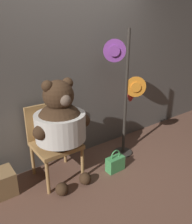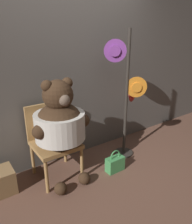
{
  "view_description": "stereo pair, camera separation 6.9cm",
  "coord_description": "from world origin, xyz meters",
  "px_view_note": "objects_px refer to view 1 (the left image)",
  "views": [
    {
      "loc": [
        -1.4,
        -1.84,
        1.78
      ],
      "look_at": [
        0.15,
        0.26,
        0.79
      ],
      "focal_mm": 35.0,
      "sensor_mm": 36.0,
      "label": 1
    },
    {
      "loc": [
        -1.35,
        -1.88,
        1.78
      ],
      "look_at": [
        0.15,
        0.26,
        0.79
      ],
      "focal_mm": 35.0,
      "sensor_mm": 36.0,
      "label": 2
    }
  ],
  "objects_px": {
    "hat_display_rack": "(125,94)",
    "handbag_on_ground": "(115,163)",
    "teddy_bear": "(61,124)",
    "chair": "(53,138)"
  },
  "relations": [
    {
      "from": "chair",
      "to": "hat_display_rack",
      "type": "relative_size",
      "value": 0.51
    },
    {
      "from": "hat_display_rack",
      "to": "handbag_on_ground",
      "type": "bearing_deg",
      "value": -145.16
    },
    {
      "from": "hat_display_rack",
      "to": "chair",
      "type": "bearing_deg",
      "value": 172.22
    },
    {
      "from": "chair",
      "to": "teddy_bear",
      "type": "bearing_deg",
      "value": -77.03
    },
    {
      "from": "teddy_bear",
      "to": "handbag_on_ground",
      "type": "xyz_separation_m",
      "value": [
        0.63,
        -0.26,
        -0.65
      ]
    },
    {
      "from": "teddy_bear",
      "to": "hat_display_rack",
      "type": "bearing_deg",
      "value": 1.07
    },
    {
      "from": "chair",
      "to": "teddy_bear",
      "type": "distance_m",
      "value": 0.3
    },
    {
      "from": "chair",
      "to": "hat_display_rack",
      "type": "bearing_deg",
      "value": -7.78
    },
    {
      "from": "teddy_bear",
      "to": "hat_display_rack",
      "type": "relative_size",
      "value": 0.71
    },
    {
      "from": "teddy_bear",
      "to": "hat_display_rack",
      "type": "distance_m",
      "value": 1.05
    }
  ]
}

